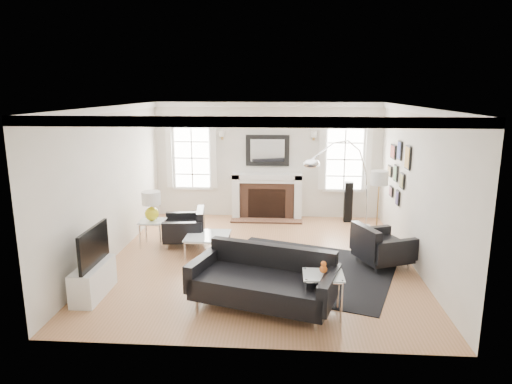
# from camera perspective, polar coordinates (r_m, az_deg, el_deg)

# --- Properties ---
(floor) EXTENTS (6.00, 6.00, 0.00)m
(floor) POSITION_cam_1_polar(r_m,az_deg,el_deg) (8.58, 0.53, -8.40)
(floor) COLOR #AC7448
(floor) RESTS_ON ground
(back_wall) EXTENTS (5.50, 0.04, 2.80)m
(back_wall) POSITION_cam_1_polar(r_m,az_deg,el_deg) (11.13, 1.45, 3.96)
(back_wall) COLOR silver
(back_wall) RESTS_ON floor
(front_wall) EXTENTS (5.50, 0.04, 2.80)m
(front_wall) POSITION_cam_1_polar(r_m,az_deg,el_deg) (5.29, -1.36, -5.91)
(front_wall) COLOR silver
(front_wall) RESTS_ON floor
(left_wall) EXTENTS (0.04, 6.00, 2.80)m
(left_wall) POSITION_cam_1_polar(r_m,az_deg,el_deg) (8.78, -17.68, 1.00)
(left_wall) COLOR silver
(left_wall) RESTS_ON floor
(right_wall) EXTENTS (0.04, 6.00, 2.80)m
(right_wall) POSITION_cam_1_polar(r_m,az_deg,el_deg) (8.48, 19.43, 0.48)
(right_wall) COLOR silver
(right_wall) RESTS_ON floor
(ceiling) EXTENTS (5.50, 6.00, 0.02)m
(ceiling) POSITION_cam_1_polar(r_m,az_deg,el_deg) (8.01, 0.57, 10.63)
(ceiling) COLOR white
(ceiling) RESTS_ON back_wall
(crown_molding) EXTENTS (5.50, 6.00, 0.12)m
(crown_molding) POSITION_cam_1_polar(r_m,az_deg,el_deg) (8.01, 0.57, 10.20)
(crown_molding) COLOR white
(crown_molding) RESTS_ON back_wall
(fireplace) EXTENTS (1.70, 0.69, 1.11)m
(fireplace) POSITION_cam_1_polar(r_m,az_deg,el_deg) (11.09, 1.38, -0.58)
(fireplace) COLOR white
(fireplace) RESTS_ON floor
(mantel_mirror) EXTENTS (1.05, 0.07, 0.75)m
(mantel_mirror) POSITION_cam_1_polar(r_m,az_deg,el_deg) (11.05, 1.45, 5.21)
(mantel_mirror) COLOR black
(mantel_mirror) RESTS_ON back_wall
(window_left) EXTENTS (1.24, 0.15, 1.62)m
(window_left) POSITION_cam_1_polar(r_m,az_deg,el_deg) (11.30, -8.00, 4.28)
(window_left) COLOR white
(window_left) RESTS_ON back_wall
(window_right) EXTENTS (1.24, 0.15, 1.62)m
(window_right) POSITION_cam_1_polar(r_m,az_deg,el_deg) (11.15, 11.01, 4.05)
(window_right) COLOR white
(window_right) RESTS_ON back_wall
(gallery_wall) EXTENTS (0.04, 1.73, 1.29)m
(gallery_wall) POSITION_cam_1_polar(r_m,az_deg,el_deg) (9.68, 17.31, 2.87)
(gallery_wall) COLOR black
(gallery_wall) RESTS_ON right_wall
(tv_unit) EXTENTS (0.35, 1.00, 1.09)m
(tv_unit) POSITION_cam_1_polar(r_m,az_deg,el_deg) (7.46, -19.67, -9.80)
(tv_unit) COLOR white
(tv_unit) RESTS_ON floor
(area_rug) EXTENTS (3.72, 3.40, 0.01)m
(area_rug) POSITION_cam_1_polar(r_m,az_deg,el_deg) (8.16, 5.72, -9.56)
(area_rug) COLOR black
(area_rug) RESTS_ON floor
(sofa) EXTENTS (2.26, 1.51, 0.68)m
(sofa) POSITION_cam_1_polar(r_m,az_deg,el_deg) (6.74, 1.06, -11.10)
(sofa) COLOR black
(sofa) RESTS_ON floor
(armchair_left) EXTENTS (0.91, 0.99, 0.60)m
(armchair_left) POSITION_cam_1_polar(r_m,az_deg,el_deg) (9.40, -8.68, -4.50)
(armchair_left) COLOR black
(armchair_left) RESTS_ON floor
(armchair_right) EXTENTS (1.11, 1.17, 0.63)m
(armchair_right) POSITION_cam_1_polar(r_m,az_deg,el_deg) (8.46, 15.21, -6.67)
(armchair_right) COLOR black
(armchair_right) RESTS_ON floor
(coffee_table) EXTENTS (0.82, 0.82, 0.36)m
(coffee_table) POSITION_cam_1_polar(r_m,az_deg,el_deg) (8.83, -6.04, -5.57)
(coffee_table) COLOR silver
(coffee_table) RESTS_ON floor
(side_table_left) EXTENTS (0.48, 0.48, 0.53)m
(side_table_left) POSITION_cam_1_polar(r_m,az_deg,el_deg) (9.38, -12.81, -4.11)
(side_table_left) COLOR silver
(side_table_left) RESTS_ON floor
(nesting_table) EXTENTS (0.56, 0.47, 0.61)m
(nesting_table) POSITION_cam_1_polar(r_m,az_deg,el_deg) (6.46, 8.36, -11.15)
(nesting_table) COLOR silver
(nesting_table) RESTS_ON floor
(gourd_lamp) EXTENTS (0.37, 0.37, 0.59)m
(gourd_lamp) POSITION_cam_1_polar(r_m,az_deg,el_deg) (9.27, -12.95, -1.47)
(gourd_lamp) COLOR yellow
(gourd_lamp) RESTS_ON side_table_left
(orange_vase) EXTENTS (0.11, 0.11, 0.17)m
(orange_vase) POSITION_cam_1_polar(r_m,az_deg,el_deg) (6.38, 8.43, -9.35)
(orange_vase) COLOR #D75F1B
(orange_vase) RESTS_ON nesting_table
(arc_floor_lamp) EXTENTS (1.54, 1.43, 2.18)m
(arc_floor_lamp) POSITION_cam_1_polar(r_m,az_deg,el_deg) (9.36, 10.55, 0.70)
(arc_floor_lamp) COLOR silver
(arc_floor_lamp) RESTS_ON floor
(stick_floor_lamp) EXTENTS (0.33, 0.33, 1.61)m
(stick_floor_lamp) POSITION_cam_1_polar(r_m,az_deg,el_deg) (8.83, 15.15, 1.18)
(stick_floor_lamp) COLOR gold
(stick_floor_lamp) RESTS_ON floor
(speaker_tower) EXTENTS (0.20, 0.20, 0.96)m
(speaker_tower) POSITION_cam_1_polar(r_m,az_deg,el_deg) (11.05, 11.45, -1.22)
(speaker_tower) COLOR black
(speaker_tower) RESTS_ON floor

